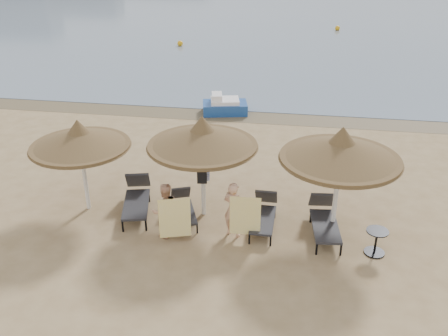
{
  "coord_description": "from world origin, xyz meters",
  "views": [
    {
      "loc": [
        1.7,
        -11.32,
        7.8
      ],
      "look_at": [
        -0.27,
        1.2,
        1.49
      ],
      "focal_mm": 40.0,
      "sensor_mm": 36.0,
      "label": 1
    }
  ],
  "objects_px": {
    "lounger_far_left": "(137,197)",
    "person_right": "(233,205)",
    "palapa_left": "(79,139)",
    "lounger_far_right": "(324,218)",
    "palapa_center": "(202,137)",
    "lounger_near_left": "(183,207)",
    "pedal_boat": "(224,106)",
    "side_table": "(376,243)",
    "person_left": "(165,207)",
    "palapa_right": "(341,150)",
    "lounger_near_right": "(264,213)"
  },
  "relations": [
    {
      "from": "lounger_far_left",
      "to": "person_right",
      "type": "relative_size",
      "value": 1.19
    },
    {
      "from": "palapa_left",
      "to": "lounger_far_right",
      "type": "height_order",
      "value": "palapa_left"
    },
    {
      "from": "palapa_center",
      "to": "lounger_far_right",
      "type": "bearing_deg",
      "value": -6.28
    },
    {
      "from": "lounger_near_left",
      "to": "pedal_boat",
      "type": "bearing_deg",
      "value": 70.44
    },
    {
      "from": "lounger_near_left",
      "to": "side_table",
      "type": "bearing_deg",
      "value": -30.92
    },
    {
      "from": "lounger_near_left",
      "to": "palapa_left",
      "type": "bearing_deg",
      "value": 158.33
    },
    {
      "from": "palapa_center",
      "to": "side_table",
      "type": "bearing_deg",
      "value": -14.33
    },
    {
      "from": "side_table",
      "to": "pedal_boat",
      "type": "bearing_deg",
      "value": 119.28
    },
    {
      "from": "palapa_left",
      "to": "pedal_boat",
      "type": "distance_m",
      "value": 9.45
    },
    {
      "from": "palapa_left",
      "to": "side_table",
      "type": "xyz_separation_m",
      "value": [
        8.27,
        -1.0,
        -1.94
      ]
    },
    {
      "from": "lounger_far_left",
      "to": "person_left",
      "type": "xyz_separation_m",
      "value": [
        1.21,
        -1.19,
        0.49
      ]
    },
    {
      "from": "palapa_right",
      "to": "person_right",
      "type": "height_order",
      "value": "palapa_right"
    },
    {
      "from": "palapa_center",
      "to": "lounger_far_left",
      "type": "height_order",
      "value": "palapa_center"
    },
    {
      "from": "lounger_far_left",
      "to": "lounger_far_right",
      "type": "xyz_separation_m",
      "value": [
        5.48,
        -0.3,
        -0.01
      ]
    },
    {
      "from": "palapa_left",
      "to": "lounger_near_left",
      "type": "distance_m",
      "value": 3.52
    },
    {
      "from": "palapa_right",
      "to": "lounger_near_right",
      "type": "bearing_deg",
      "value": 176.69
    },
    {
      "from": "palapa_left",
      "to": "palapa_right",
      "type": "height_order",
      "value": "palapa_right"
    },
    {
      "from": "lounger_far_right",
      "to": "person_left",
      "type": "relative_size",
      "value": 1.15
    },
    {
      "from": "palapa_right",
      "to": "person_right",
      "type": "xyz_separation_m",
      "value": [
        -2.7,
        -0.55,
        -1.57
      ]
    },
    {
      "from": "lounger_far_left",
      "to": "person_right",
      "type": "distance_m",
      "value": 3.18
    },
    {
      "from": "lounger_near_right",
      "to": "pedal_boat",
      "type": "distance_m",
      "value": 9.26
    },
    {
      "from": "palapa_right",
      "to": "lounger_far_left",
      "type": "height_order",
      "value": "palapa_right"
    },
    {
      "from": "lounger_near_right",
      "to": "person_right",
      "type": "xyz_separation_m",
      "value": [
        -0.79,
        -0.66,
        0.57
      ]
    },
    {
      "from": "lounger_near_left",
      "to": "person_right",
      "type": "relative_size",
      "value": 0.94
    },
    {
      "from": "palapa_center",
      "to": "pedal_boat",
      "type": "xyz_separation_m",
      "value": [
        -0.74,
        8.61,
        -2.11
      ]
    },
    {
      "from": "lounger_near_right",
      "to": "person_left",
      "type": "height_order",
      "value": "person_left"
    },
    {
      "from": "pedal_boat",
      "to": "palapa_left",
      "type": "bearing_deg",
      "value": -119.23
    },
    {
      "from": "palapa_center",
      "to": "person_left",
      "type": "height_order",
      "value": "palapa_center"
    },
    {
      "from": "palapa_left",
      "to": "person_left",
      "type": "height_order",
      "value": "palapa_left"
    },
    {
      "from": "lounger_near_left",
      "to": "lounger_far_right",
      "type": "height_order",
      "value": "lounger_far_right"
    },
    {
      "from": "person_left",
      "to": "palapa_right",
      "type": "bearing_deg",
      "value": 154.97
    },
    {
      "from": "palapa_left",
      "to": "person_right",
      "type": "relative_size",
      "value": 1.52
    },
    {
      "from": "person_right",
      "to": "pedal_boat",
      "type": "height_order",
      "value": "person_right"
    },
    {
      "from": "lounger_near_right",
      "to": "lounger_far_right",
      "type": "relative_size",
      "value": 0.89
    },
    {
      "from": "lounger_near_left",
      "to": "person_right",
      "type": "height_order",
      "value": "person_right"
    },
    {
      "from": "lounger_near_right",
      "to": "side_table",
      "type": "xyz_separation_m",
      "value": [
        2.98,
        -0.92,
        -0.05
      ]
    },
    {
      "from": "lounger_far_left",
      "to": "person_left",
      "type": "distance_m",
      "value": 1.76
    },
    {
      "from": "lounger_far_left",
      "to": "lounger_far_right",
      "type": "relative_size",
      "value": 1.05
    },
    {
      "from": "palapa_left",
      "to": "pedal_boat",
      "type": "bearing_deg",
      "value": 72.62
    },
    {
      "from": "palapa_right",
      "to": "lounger_far_right",
      "type": "distance_m",
      "value": 2.12
    },
    {
      "from": "lounger_near_right",
      "to": "pedal_boat",
      "type": "height_order",
      "value": "pedal_boat"
    },
    {
      "from": "side_table",
      "to": "person_left",
      "type": "relative_size",
      "value": 0.38
    },
    {
      "from": "palapa_right",
      "to": "person_left",
      "type": "relative_size",
      "value": 1.73
    },
    {
      "from": "palapa_center",
      "to": "lounger_near_left",
      "type": "xyz_separation_m",
      "value": [
        -0.55,
        -0.27,
        -2.11
      ]
    },
    {
      "from": "palapa_center",
      "to": "lounger_far_left",
      "type": "xyz_separation_m",
      "value": [
        -2.01,
        -0.08,
        -2.02
      ]
    },
    {
      "from": "lounger_near_right",
      "to": "person_right",
      "type": "bearing_deg",
      "value": -139.32
    },
    {
      "from": "person_left",
      "to": "lounger_far_left",
      "type": "bearing_deg",
      "value": -80.25
    },
    {
      "from": "palapa_left",
      "to": "person_right",
      "type": "distance_m",
      "value": 4.75
    },
    {
      "from": "person_right",
      "to": "lounger_near_right",
      "type": "bearing_deg",
      "value": -114.65
    },
    {
      "from": "side_table",
      "to": "pedal_boat",
      "type": "distance_m",
      "value": 11.27
    }
  ]
}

